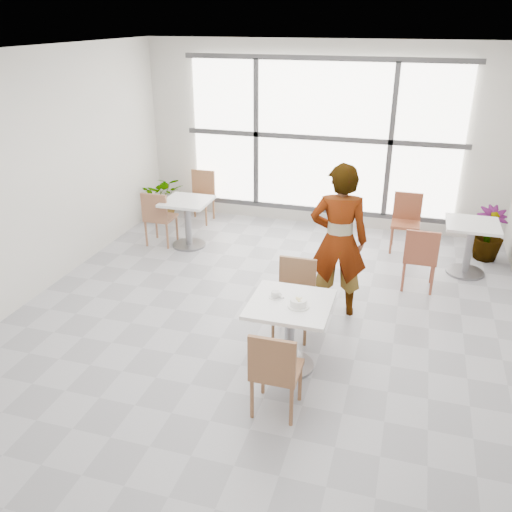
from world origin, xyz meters
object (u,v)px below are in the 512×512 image
(plant_right, at_px, (489,234))
(chair_near, at_px, (275,368))
(bg_chair_right_near, at_px, (420,255))
(bg_chair_left_far, at_px, (201,193))
(chair_far, at_px, (295,292))
(coffee_cup, at_px, (276,295))
(bg_table_right, at_px, (470,241))
(plant_left, at_px, (165,197))
(person, at_px, (339,241))
(bg_chair_left_near, at_px, (158,215))
(oatmeal_bowl, at_px, (298,303))
(main_table, at_px, (290,322))
(bg_chair_right_far, at_px, (406,218))
(bg_table_left, at_px, (188,216))

(plant_right, bearing_deg, chair_near, -116.81)
(bg_chair_right_near, bearing_deg, chair_near, 67.81)
(bg_chair_left_far, relative_size, plant_right, 1.09)
(plant_right, bearing_deg, chair_far, -129.42)
(coffee_cup, distance_m, bg_chair_left_far, 4.43)
(bg_table_right, bearing_deg, plant_left, 170.35)
(chair_near, height_order, plant_left, chair_near)
(person, relative_size, bg_chair_left_near, 2.13)
(oatmeal_bowl, height_order, coffee_cup, oatmeal_bowl)
(main_table, bearing_deg, chair_near, -86.78)
(chair_far, relative_size, coffee_cup, 5.47)
(coffee_cup, relative_size, person, 0.09)
(bg_chair_right_near, relative_size, bg_chair_right_far, 1.00)
(coffee_cup, distance_m, plant_left, 4.71)
(coffee_cup, bearing_deg, bg_chair_right_far, 71.51)
(chair_far, relative_size, bg_chair_right_near, 1.00)
(chair_far, bearing_deg, plant_left, 135.09)
(chair_near, bearing_deg, bg_table_left, -56.24)
(person, height_order, bg_chair_left_near, person)
(chair_far, distance_m, coffee_cup, 0.70)
(chair_near, relative_size, bg_table_right, 1.16)
(bg_chair_left_far, bearing_deg, plant_right, -4.47)
(coffee_cup, distance_m, bg_table_left, 3.35)
(bg_table_right, height_order, plant_left, plant_left)
(oatmeal_bowl, relative_size, plant_right, 0.26)
(bg_table_left, relative_size, bg_chair_right_far, 0.86)
(bg_chair_right_near, bearing_deg, coffee_cup, 56.28)
(chair_far, bearing_deg, bg_chair_right_far, 68.82)
(oatmeal_bowl, bearing_deg, bg_table_left, 130.61)
(bg_table_left, bearing_deg, bg_table_right, 2.65)
(coffee_cup, bearing_deg, person, 70.28)
(chair_far, bearing_deg, bg_table_left, 137.32)
(bg_chair_left_far, height_order, bg_chair_right_far, same)
(chair_far, distance_m, person, 0.81)
(coffee_cup, bearing_deg, bg_chair_left_far, 121.57)
(bg_chair_left_near, height_order, bg_chair_right_far, same)
(person, relative_size, bg_chair_left_far, 2.13)
(bg_chair_left_far, xyz_separation_m, plant_left, (-0.64, -0.12, -0.10))
(bg_table_left, height_order, plant_left, plant_left)
(oatmeal_bowl, distance_m, coffee_cup, 0.28)
(bg_table_left, bearing_deg, bg_chair_left_near, -166.68)
(chair_far, bearing_deg, bg_chair_right_near, 47.48)
(main_table, xyz_separation_m, plant_left, (-3.12, 3.70, -0.13))
(person, bearing_deg, bg_table_left, -38.06)
(main_table, xyz_separation_m, bg_table_left, (-2.24, 2.66, -0.04))
(person, xyz_separation_m, bg_chair_left_near, (-2.96, 1.29, -0.43))
(oatmeal_bowl, height_order, person, person)
(main_table, height_order, plant_right, plant_right)
(chair_far, bearing_deg, coffee_cup, -95.66)
(plant_left, bearing_deg, bg_table_left, -49.70)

